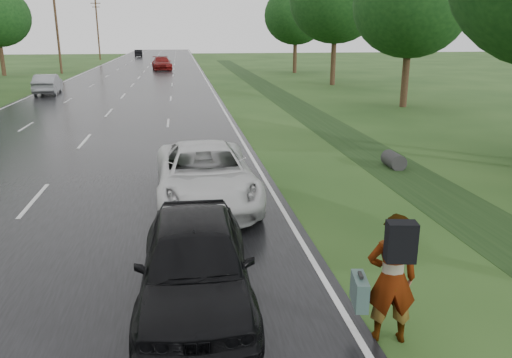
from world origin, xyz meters
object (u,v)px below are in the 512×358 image
object	(u,v)px
white_pickup	(205,174)
silver_sedan	(48,84)
pedestrian	(390,277)
dark_sedan	(195,262)

from	to	relation	value
white_pickup	silver_sedan	bearing A→B (deg)	109.29
pedestrian	silver_sedan	world-z (taller)	pedestrian
dark_sedan	white_pickup	bearing A→B (deg)	86.65
pedestrian	white_pickup	bearing A→B (deg)	-61.33
white_pickup	silver_sedan	world-z (taller)	white_pickup
pedestrian	white_pickup	xyz separation A→B (m)	(-2.39, 6.87, -0.25)
white_pickup	dark_sedan	bearing A→B (deg)	-96.67
pedestrian	silver_sedan	distance (m)	36.50
silver_sedan	pedestrian	bearing A→B (deg)	106.80
pedestrian	silver_sedan	bearing A→B (deg)	-59.73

